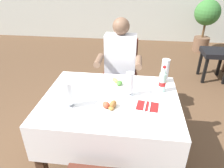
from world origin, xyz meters
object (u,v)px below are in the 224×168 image
Objects in this scene: chair_far_diner_seat at (119,74)px; background_chair_left at (223,49)px; plate_near_camera at (110,108)px; cola_bottle_primary at (163,81)px; beer_glass_right at (69,94)px; potted_plant_corner at (206,19)px; beer_glass_left at (165,70)px; beer_glass_middle at (130,84)px; plate_far_diner at (118,84)px; napkin_cutlery_set at (147,106)px; main_dining_table at (111,113)px; seated_diner_far at (120,66)px.

chair_far_diner_seat is 1.00× the size of background_chair_left.
cola_bottle_primary is (0.42, 0.35, 0.09)m from plate_near_camera.
beer_glass_right is 4.20m from potted_plant_corner.
beer_glass_left is 1.07× the size of beer_glass_middle.
beer_glass_right is 0.87× the size of cola_bottle_primary.
plate_far_diner is 0.42m from napkin_cutlery_set.
cola_bottle_primary is at bearing 39.66° from plate_near_camera.
beer_glass_right is (-0.34, -0.40, 0.10)m from plate_far_diner.
beer_glass_left reaches higher than main_dining_table.
main_dining_table is 0.55m from cola_bottle_primary.
beer_glass_right is (-0.32, -0.91, 0.14)m from seated_diner_far.
cola_bottle_primary reaches higher than plate_near_camera.
potted_plant_corner is at bearing 63.21° from plate_far_diner.
napkin_cutlery_set is at bearing 6.97° from beer_glass_right.
napkin_cutlery_set is at bearing -110.50° from beer_glass_left.
cola_bottle_primary is 2.19m from background_chair_left.
plate_far_diner is (0.02, 0.41, -0.01)m from plate_near_camera.
plate_near_camera is (0.01, -0.92, 0.05)m from seated_diner_far.
plate_far_diner is at bearing 125.08° from beer_glass_middle.
beer_glass_middle is 0.19× the size of potted_plant_corner.
beer_glass_left reaches higher than beer_glass_right.
plate_near_camera is at bearing -89.32° from seated_diner_far.
chair_far_diner_seat is 0.19m from seated_diner_far.
napkin_cutlery_set is at bearing -70.24° from seated_diner_far.
seated_diner_far reaches higher than background_chair_left.
background_chair_left is at bearing 58.05° from napkin_cutlery_set.
plate_far_diner is (0.04, -0.62, 0.20)m from chair_far_diner_seat.
main_dining_table is at bearing -90.00° from chair_far_diner_seat.
main_dining_table is 2.56m from background_chair_left.
cola_bottle_primary is (0.43, -0.57, 0.14)m from seated_diner_far.
seated_diner_far is 3.25m from potted_plant_corner.
cola_bottle_primary is (0.74, 0.34, -0.01)m from beer_glass_right.
plate_near_camera is 0.30m from napkin_cutlery_set.
chair_far_diner_seat is 1.10m from beer_glass_right.
potted_plant_corner is at bearing 65.58° from plate_near_camera.
beer_glass_right reaches higher than plate_far_diner.
beer_glass_middle is at bearing -54.92° from plate_far_diner.
chair_far_diner_seat is 4.49× the size of beer_glass_right.
background_chair_left is (1.92, 2.16, -0.30)m from beer_glass_right.
beer_glass_right is at bearing -151.06° from main_dining_table.
cola_bottle_primary reaches higher than background_chair_left.
plate_near_camera reaches higher than main_dining_table.
beer_glass_right is (-0.30, -0.17, 0.28)m from main_dining_table.
potted_plant_corner reaches higher than chair_far_diner_seat.
background_chair_left is (1.45, 1.93, -0.30)m from beer_glass_middle.
plate_far_diner is at bearing 130.05° from napkin_cutlery_set.
beer_glass_middle is (0.14, 0.24, 0.09)m from plate_near_camera.
cola_bottle_primary is at bearing -53.14° from seated_diner_far.
plate_near_camera is at bearing -92.46° from plate_far_diner.
beer_glass_right is at bearing -106.62° from chair_far_diner_seat.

